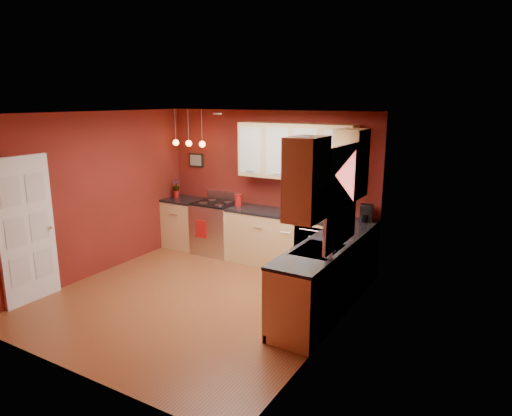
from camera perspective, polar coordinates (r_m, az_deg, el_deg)
The scene contains 27 objects.
floor at distance 6.71m, azimuth -7.36°, elevation -11.14°, with size 4.20×4.20×0.00m, color brown.
ceiling at distance 6.11m, azimuth -8.10°, elevation 11.65°, with size 4.00×4.20×0.02m, color silver.
wall_back at distance 8.00m, azimuth 1.53°, elevation 2.80°, with size 4.00×0.02×2.60m, color maroon.
wall_front at distance 4.87m, azimuth -23.07°, elevation -5.35°, with size 4.00×0.02×2.60m, color maroon.
wall_left at distance 7.65m, azimuth -19.65°, elevation 1.52°, with size 0.02×4.20×2.60m, color maroon.
wall_right at distance 5.33m, azimuth 9.59°, elevation -2.86°, with size 0.02×4.20×2.60m, color maroon.
base_cabinets_back_left at distance 8.85m, azimuth -8.87°, elevation -1.96°, with size 0.70×0.60×0.90m, color tan.
base_cabinets_back_right at distance 7.63m, azimuth 5.23°, elevation -4.37°, with size 2.54×0.60×0.90m, color tan.
base_cabinets_right at distance 6.11m, azimuth 8.13°, elevation -9.11°, with size 0.60×2.10×0.90m, color tan.
counter_back_left at distance 8.74m, azimuth -8.98°, elevation 1.01°, with size 0.70×0.62×0.04m, color black.
counter_back_right at distance 7.50m, azimuth 5.30°, elevation -0.95°, with size 2.54×0.62×0.04m, color black.
counter_right at distance 5.94m, azimuth 8.28°, elevation -4.92°, with size 0.62×2.10×0.04m, color black.
gas_range at distance 8.42m, azimuth -5.00°, elevation -2.44°, with size 0.76×0.64×1.11m.
dishwasher_front at distance 7.24m, azimuth 6.91°, elevation -5.42°, with size 0.60×0.02×0.80m, color silver.
sink at distance 5.81m, azimuth 7.74°, elevation -5.38°, with size 0.50×0.70×0.33m.
window at distance 5.52m, azimuth 10.61°, elevation 1.82°, with size 0.06×1.02×1.22m.
door_left_wall at distance 7.00m, azimuth -26.76°, elevation -2.53°, with size 0.12×0.82×2.05m.
upper_cabinets_back at distance 7.48m, azimuth 4.97°, elevation 7.05°, with size 2.00×0.35×0.90m, color tan.
upper_cabinets_right at distance 5.54m, azimuth 9.35°, elevation 4.68°, with size 0.35×1.95×0.90m, color tan.
wall_picture at distance 8.77m, azimuth -7.49°, elevation 5.95°, with size 0.32×0.03×0.26m, color black.
pendant_lights at distance 8.41m, azimuth -8.40°, elevation 8.06°, with size 0.71×0.11×0.66m.
red_canister at distance 8.05m, azimuth -2.22°, elevation 1.01°, with size 0.14×0.14×0.21m.
red_vase at distance 8.84m, azimuth -9.92°, elevation 1.73°, with size 0.09×0.09×0.14m, color #9C1210.
flowers at distance 8.81m, azimuth -9.96°, elevation 2.77°, with size 0.12×0.12×0.22m, color #9C1210.
coffee_maker at distance 7.20m, azimuth 13.60°, elevation -0.70°, with size 0.22×0.21×0.27m.
soap_pump at distance 5.46m, azimuth 9.11°, elevation -5.46°, with size 0.08×0.08×0.17m, color white.
dish_towel at distance 8.21m, azimuth -6.90°, elevation -2.62°, with size 0.24×0.02×0.32m, color #9C1210.
Camera 1 is at (3.77, -4.80, 2.78)m, focal length 32.00 mm.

